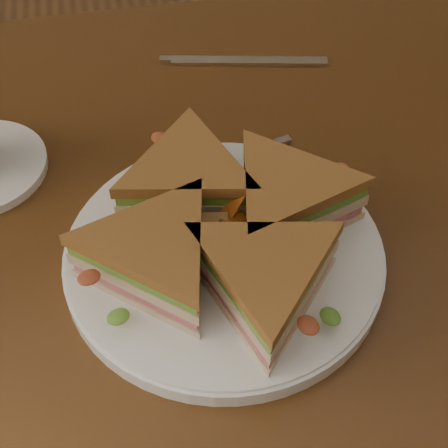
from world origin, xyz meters
name	(u,v)px	position (x,y,z in m)	size (l,w,h in m)	color
table	(197,263)	(0.00, 0.00, 0.65)	(1.20, 0.80, 0.75)	#371E0C
plate	(224,254)	(0.01, -0.08, 0.76)	(0.29, 0.29, 0.02)	white
sandwich_wedges	(224,228)	(0.01, -0.08, 0.79)	(0.32, 0.32, 0.06)	beige
crisps_mound	(224,231)	(0.01, -0.08, 0.79)	(0.09, 0.09, 0.05)	#CB5E1A
spoon	(175,170)	(-0.01, 0.05, 0.75)	(0.18, 0.05, 0.01)	silver
knife	(238,61)	(0.10, 0.23, 0.75)	(0.21, 0.06, 0.00)	silver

